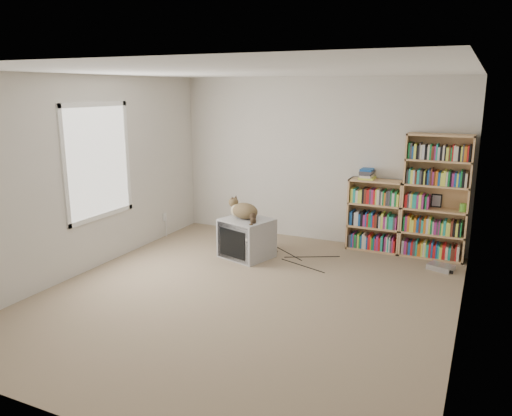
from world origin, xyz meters
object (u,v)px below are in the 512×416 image
at_px(bookcase_tall, 436,200).
at_px(bookcase_short, 375,218).
at_px(dvd_player, 441,267).
at_px(crt_tv, 247,238).
at_px(cat, 245,214).

height_order(bookcase_tall, bookcase_short, bookcase_tall).
relative_size(bookcase_tall, dvd_player, 5.58).
distance_m(bookcase_tall, bookcase_short, 0.89).
xyz_separation_m(bookcase_tall, dvd_player, (0.18, -0.49, -0.79)).
relative_size(crt_tv, bookcase_tall, 0.45).
xyz_separation_m(crt_tv, cat, (-0.01, -0.04, 0.36)).
height_order(crt_tv, bookcase_short, bookcase_short).
xyz_separation_m(cat, bookcase_tall, (2.37, 1.14, 0.19)).
distance_m(cat, bookcase_tall, 2.64).
bearing_deg(crt_tv, bookcase_tall, 41.80).
height_order(cat, bookcase_short, bookcase_short).
xyz_separation_m(bookcase_tall, bookcase_short, (-0.82, -0.00, -0.34)).
height_order(bookcase_short, dvd_player, bookcase_short).
distance_m(bookcase_tall, dvd_player, 0.95).
distance_m(cat, bookcase_short, 1.93).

